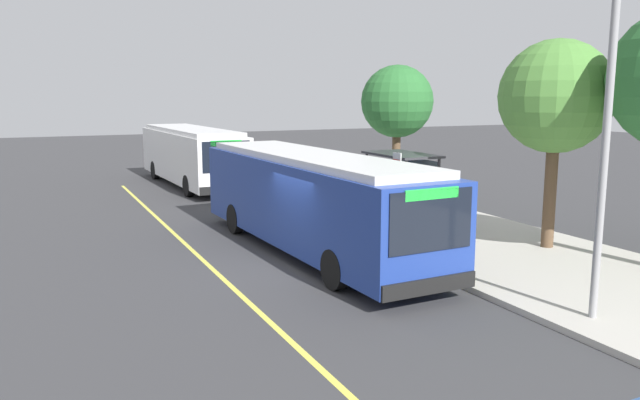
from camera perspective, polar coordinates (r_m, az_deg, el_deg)
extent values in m
plane|color=#38383A|center=(17.12, -1.81, -6.19)|extent=(120.00, 120.00, 0.00)
cube|color=#B7B2A8|center=(20.16, 14.08, -3.82)|extent=(44.00, 6.40, 0.15)
cube|color=#E0D64C|center=(16.41, -8.93, -6.99)|extent=(36.00, 0.14, 0.01)
cube|color=navy|center=(18.50, -0.80, -0.07)|extent=(11.52, 3.03, 2.40)
cube|color=silver|center=(18.32, -0.81, 3.94)|extent=(10.60, 2.74, 0.20)
cube|color=black|center=(13.63, 10.10, -1.88)|extent=(0.13, 2.17, 1.34)
cube|color=black|center=(19.06, 2.66, 1.09)|extent=(10.05, 0.46, 1.06)
cube|color=yellow|center=(19.29, 2.64, -2.64)|extent=(10.85, 0.49, 0.28)
cube|color=#26D83F|center=(13.53, 10.19, 0.55)|extent=(0.09, 1.40, 0.24)
cube|color=black|center=(13.98, 9.96, -7.74)|extent=(0.19, 2.50, 0.36)
cylinder|color=black|center=(16.35, 8.49, -5.24)|extent=(1.01, 0.32, 1.00)
cylinder|color=black|center=(15.14, 1.35, -6.34)|extent=(1.01, 0.32, 1.00)
cylinder|color=black|center=(22.21, -2.12, -1.18)|extent=(1.01, 0.32, 1.00)
cylinder|color=black|center=(21.34, -7.73, -1.71)|extent=(1.01, 0.32, 1.00)
cube|color=white|center=(32.78, -11.62, 3.99)|extent=(11.03, 2.98, 2.40)
cube|color=silver|center=(32.68, -11.70, 6.26)|extent=(10.14, 2.69, 0.20)
cube|color=black|center=(27.53, -8.51, 3.94)|extent=(0.13, 2.17, 1.34)
cube|color=black|center=(33.12, -9.49, 4.61)|extent=(9.62, 0.42, 1.06)
cube|color=#197259|center=(33.26, -9.42, 2.44)|extent=(10.38, 0.44, 0.28)
cube|color=#26D83F|center=(27.47, -8.54, 5.16)|extent=(0.09, 1.40, 0.24)
cube|color=black|center=(27.69, -8.43, 0.95)|extent=(0.18, 2.50, 0.36)
cylinder|color=black|center=(30.04, -7.66, 1.58)|extent=(1.01, 0.32, 1.00)
cylinder|color=black|center=(29.35, -11.91, 1.27)|extent=(1.01, 0.32, 1.00)
cylinder|color=black|center=(36.34, -11.24, 2.88)|extent=(1.01, 0.32, 1.00)
cylinder|color=black|center=(35.77, -14.79, 2.64)|extent=(1.01, 0.32, 1.00)
cylinder|color=#333338|center=(21.42, 10.71, 0.56)|extent=(0.10, 0.10, 2.40)
cylinder|color=#333338|center=(20.70, 7.78, 0.33)|extent=(0.10, 0.10, 2.40)
cylinder|color=#333338|center=(23.55, 7.02, 1.47)|extent=(0.10, 0.10, 2.40)
cylinder|color=#333338|center=(22.90, 4.26, 1.28)|extent=(0.10, 0.10, 2.40)
cube|color=#333338|center=(21.97, 7.45, 4.13)|extent=(2.90, 1.60, 0.08)
cube|color=#4C606B|center=(22.48, 8.78, 1.04)|extent=(2.47, 0.04, 2.16)
cube|color=navy|center=(23.23, 5.66, 1.26)|extent=(0.06, 1.11, 1.82)
cube|color=brown|center=(22.11, 7.48, -1.04)|extent=(1.60, 0.44, 0.06)
cube|color=brown|center=(22.19, 8.02, -0.28)|extent=(1.60, 0.05, 0.44)
cube|color=#333338|center=(22.75, 6.49, -1.30)|extent=(0.08, 0.40, 0.45)
cube|color=#333338|center=(21.56, 8.49, -1.95)|extent=(0.08, 0.40, 0.45)
cylinder|color=#333338|center=(19.13, 7.01, 0.19)|extent=(0.07, 0.07, 2.80)
cube|color=white|center=(18.97, 7.02, 3.46)|extent=(0.44, 0.03, 0.56)
cube|color=red|center=(18.96, 6.98, 3.46)|extent=(0.40, 0.01, 0.16)
cylinder|color=#282D47|center=(20.03, 8.10, -2.25)|extent=(0.14, 0.14, 0.85)
cylinder|color=#282D47|center=(19.94, 7.66, -2.29)|extent=(0.14, 0.14, 0.85)
cube|color=red|center=(19.85, 7.93, -0.19)|extent=(0.24, 0.40, 0.62)
sphere|color=tan|center=(19.78, 7.96, 1.00)|extent=(0.22, 0.22, 0.22)
cylinder|color=brown|center=(27.47, 6.93, 3.31)|extent=(0.36, 0.36, 3.04)
sphere|color=#28662D|center=(27.31, 7.04, 8.91)|extent=(3.10, 3.10, 3.10)
cylinder|color=brown|center=(19.70, 20.21, 0.55)|extent=(0.36, 0.36, 3.22)
sphere|color=#4C8438|center=(19.48, 20.70, 8.82)|extent=(3.28, 3.28, 3.28)
cylinder|color=gray|center=(13.54, 24.45, 3.18)|extent=(0.16, 0.16, 6.40)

